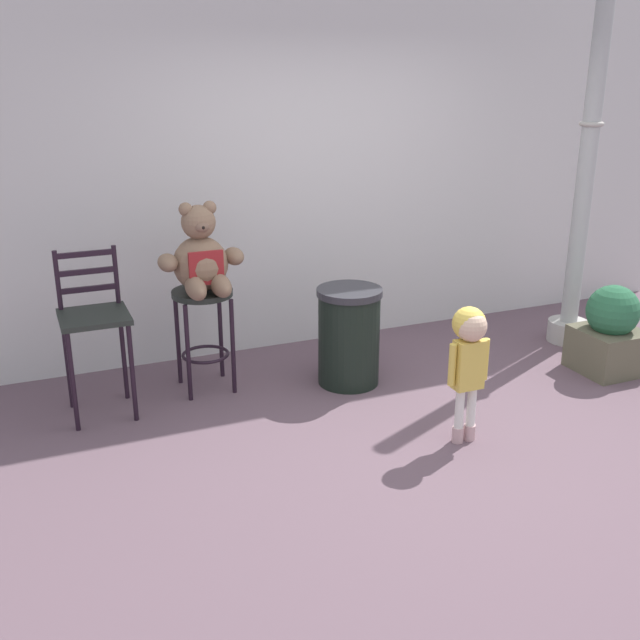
# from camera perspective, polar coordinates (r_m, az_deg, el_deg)

# --- Properties ---
(ground_plane) EXTENTS (24.00, 24.00, 0.00)m
(ground_plane) POSITION_cam_1_polar(r_m,az_deg,el_deg) (4.84, 8.37, -9.03)
(ground_plane) COLOR #624C56
(building_wall) EXTENTS (7.33, 0.30, 3.66)m
(building_wall) POSITION_cam_1_polar(r_m,az_deg,el_deg) (6.16, -1.11, 15.09)
(building_wall) COLOR silver
(building_wall) RESTS_ON ground_plane
(bar_stool_with_teddy) EXTENTS (0.43, 0.43, 0.75)m
(bar_stool_with_teddy) POSITION_cam_1_polar(r_m,az_deg,el_deg) (5.37, -8.87, 0.18)
(bar_stool_with_teddy) COLOR black
(bar_stool_with_teddy) RESTS_ON ground_plane
(teddy_bear) EXTENTS (0.60, 0.54, 0.63)m
(teddy_bear) POSITION_cam_1_polar(r_m,az_deg,el_deg) (5.22, -9.02, 4.56)
(teddy_bear) COLOR #81644D
(teddy_bear) RESTS_ON bar_stool_with_teddy
(child_walking) EXTENTS (0.28, 0.22, 0.88)m
(child_walking) POSITION_cam_1_polar(r_m,az_deg,el_deg) (4.61, 11.29, -1.94)
(child_walking) COLOR #C39C9D
(child_walking) RESTS_ON ground_plane
(trash_bin) EXTENTS (0.48, 0.48, 0.73)m
(trash_bin) POSITION_cam_1_polar(r_m,az_deg,el_deg) (5.46, 2.22, -1.23)
(trash_bin) COLOR black
(trash_bin) RESTS_ON ground_plane
(lamppost) EXTENTS (0.33, 0.33, 3.13)m
(lamppost) POSITION_cam_1_polar(r_m,az_deg,el_deg) (6.42, 19.44, 9.09)
(lamppost) COLOR #B0ADA6
(lamppost) RESTS_ON ground_plane
(bar_chair_empty) EXTENTS (0.44, 0.44, 1.11)m
(bar_chair_empty) POSITION_cam_1_polar(r_m,az_deg,el_deg) (5.12, -16.83, -0.19)
(bar_chair_empty) COLOR black
(bar_chair_empty) RESTS_ON ground_plane
(planter_with_shrub) EXTENTS (0.47, 0.47, 0.68)m
(planter_with_shrub) POSITION_cam_1_polar(r_m,az_deg,el_deg) (6.10, 21.24, -0.88)
(planter_with_shrub) COLOR brown
(planter_with_shrub) RESTS_ON ground_plane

